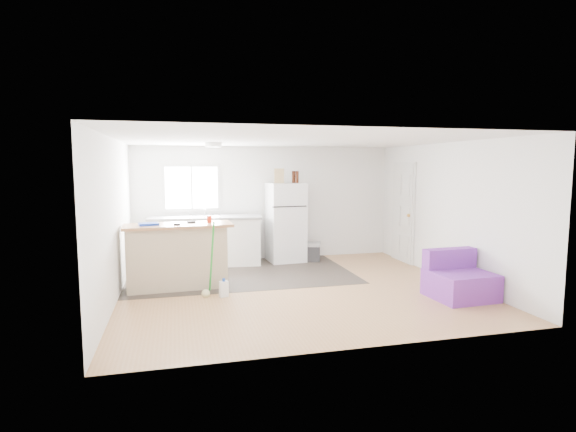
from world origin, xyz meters
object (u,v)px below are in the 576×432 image
object	(u,v)px
peninsula	(177,256)
bottle_right	(294,177)
cleaner_jug	(224,289)
blue_tray	(149,224)
cooler	(308,252)
bottle_left	(297,177)
kitchen_cabinets	(206,240)
red_cup	(209,219)
refrigerator	(286,222)
purple_seat	(459,281)
mop	(208,281)
cardboard_box	(279,176)

from	to	relation	value
peninsula	bottle_right	xyz separation A→B (m)	(2.38, 1.58, 1.23)
cleaner_jug	blue_tray	xyz separation A→B (m)	(-1.10, 0.66, 0.95)
cooler	bottle_left	distance (m)	1.59
cooler	bottle_left	bearing A→B (deg)	-165.04
bottle_left	bottle_right	world-z (taller)	same
kitchen_cabinets	cleaner_jug	bearing A→B (deg)	-82.01
red_cup	bottle_right	xyz separation A→B (m)	(1.85, 1.53, 0.65)
blue_tray	bottle_left	world-z (taller)	bottle_left
refrigerator	purple_seat	size ratio (longest dim) A/B	1.82
mop	bottle_left	size ratio (longest dim) A/B	4.69
refrigerator	blue_tray	size ratio (longest dim) A/B	5.47
bottle_left	bottle_right	xyz separation A→B (m)	(-0.06, 0.06, 0.00)
blue_tray	bottle_right	distance (m)	3.31
cardboard_box	purple_seat	bearing A→B (deg)	-57.11
purple_seat	cleaner_jug	world-z (taller)	purple_seat
mop	refrigerator	bearing A→B (deg)	38.45
cleaner_jug	bottle_left	xyz separation A→B (m)	(1.76, 2.22, 1.64)
kitchen_cabinets	purple_seat	size ratio (longest dim) A/B	2.52
mop	peninsula	bearing A→B (deg)	112.79
kitchen_cabinets	purple_seat	bearing A→B (deg)	-36.82
mop	cardboard_box	bearing A→B (deg)	40.52
blue_tray	bottle_left	xyz separation A→B (m)	(2.86, 1.57, 0.69)
blue_tray	bottle_right	xyz separation A→B (m)	(2.80, 1.63, 0.69)
red_cup	cardboard_box	xyz separation A→B (m)	(1.54, 1.54, 0.67)
refrigerator	cleaner_jug	world-z (taller)	refrigerator
kitchen_cabinets	bottle_left	distance (m)	2.26
cleaner_jug	blue_tray	size ratio (longest dim) A/B	0.96
kitchen_cabinets	peninsula	size ratio (longest dim) A/B	1.30
purple_seat	bottle_left	distance (m)	3.86
peninsula	bottle_right	bearing A→B (deg)	30.93
refrigerator	peninsula	bearing A→B (deg)	-148.45
red_cup	bottle_left	bearing A→B (deg)	37.63
kitchen_cabinets	cooler	bearing A→B (deg)	1.74
refrigerator	bottle_left	distance (m)	0.97
cleaner_jug	cooler	bearing A→B (deg)	37.48
bottle_right	refrigerator	bearing A→B (deg)	167.53
red_cup	blue_tray	bearing A→B (deg)	-174.03
mop	kitchen_cabinets	bearing A→B (deg)	73.79
peninsula	bottle_left	distance (m)	3.13
refrigerator	cleaner_jug	distance (m)	2.87
cleaner_jug	cardboard_box	distance (m)	3.16
kitchen_cabinets	blue_tray	distance (m)	2.03
refrigerator	purple_seat	world-z (taller)	refrigerator
bottle_right	mop	bearing A→B (deg)	-131.42
blue_tray	cardboard_box	world-z (taller)	cardboard_box
cooler	red_cup	bearing A→B (deg)	-126.15
bottle_left	kitchen_cabinets	bearing A→B (deg)	176.67
blue_tray	cleaner_jug	bearing A→B (deg)	-30.69
red_cup	bottle_right	world-z (taller)	bottle_right
cleaner_jug	bottle_left	distance (m)	3.27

